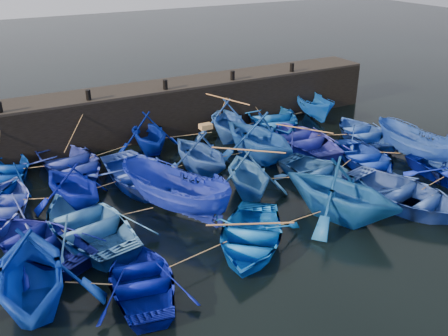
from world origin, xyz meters
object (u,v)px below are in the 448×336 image
boat_0 (1,174)px  wooden_crate (206,126)px  boat_8 (141,176)px  boat_20 (29,272)px  boat_13 (38,241)px

boat_0 → wooden_crate: size_ratio=8.88×
boat_0 → boat_8: bearing=175.2°
boat_20 → wooden_crate: size_ratio=8.64×
boat_0 → boat_8: (5.23, -3.15, 0.05)m
wooden_crate → boat_8: bearing=-177.5°
boat_20 → wooden_crate: boat_20 is taller
boat_8 → boat_20: (-5.36, -5.85, 0.68)m
boat_13 → boat_20: 2.94m
boat_0 → boat_8: 6.10m
boat_8 → wooden_crate: 3.57m
boat_0 → boat_20: (-0.13, -8.99, 0.73)m
boat_20 → boat_8: bearing=56.0°
boat_0 → boat_13: 6.22m
boat_0 → wooden_crate: (8.40, -3.01, 1.69)m
boat_8 → boat_13: bearing=-154.9°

